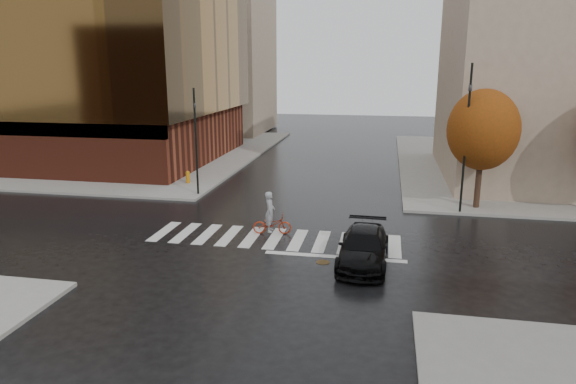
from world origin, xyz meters
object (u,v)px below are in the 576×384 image
traffic_light_ne (467,128)px  fire_hydrant (188,176)px  sedan (364,247)px  traffic_light_nw (196,136)px  cyclist (271,220)px

traffic_light_ne → fire_hydrant: traffic_light_ne is taller
traffic_light_ne → fire_hydrant: (-17.03, 3.70, -4.06)m
sedan → traffic_light_ne: size_ratio=0.61×
traffic_light_nw → traffic_light_ne: size_ratio=0.82×
cyclist → traffic_light_nw: bearing=35.5°
traffic_light_nw → sedan: bearing=53.2°
traffic_light_nw → traffic_light_ne: (15.30, -1.00, 0.96)m
sedan → fire_hydrant: sedan is taller
cyclist → sedan: bearing=-132.0°
traffic_light_nw → traffic_light_ne: 15.36m
traffic_light_ne → traffic_light_nw: bearing=-10.6°
cyclist → traffic_light_ne: traffic_light_ne is taller
cyclist → traffic_light_nw: size_ratio=0.33×
sedan → fire_hydrant: 17.00m
sedan → traffic_light_nw: 14.22m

